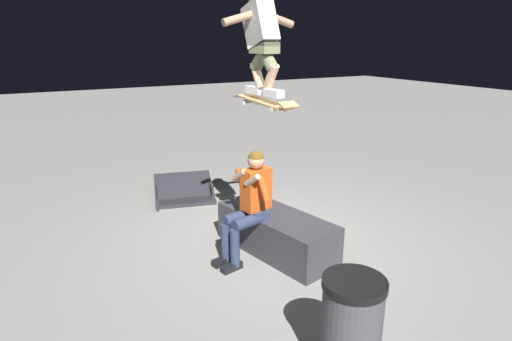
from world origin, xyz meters
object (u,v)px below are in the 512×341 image
at_px(skater_airborne, 261,36).
at_px(trash_bin, 351,330).
at_px(skateboard, 264,102).
at_px(kicker_ramp, 184,194).
at_px(ledge_box_main, 276,233).
at_px(person_sitting_on_ledge, 249,201).

distance_m(skater_airborne, trash_bin, 3.00).
height_order(skateboard, kicker_ramp, skateboard).
xyz_separation_m(skateboard, trash_bin, (-2.00, 0.37, -1.47)).
bearing_deg(kicker_ramp, ledge_box_main, -170.73).
distance_m(ledge_box_main, person_sitting_on_ledge, 0.62).
relative_size(person_sitting_on_ledge, kicker_ramp, 1.13).
bearing_deg(skateboard, kicker_ramp, 3.81).
xyz_separation_m(ledge_box_main, skateboard, (-0.06, 0.22, 1.66)).
relative_size(skateboard, skater_airborne, 0.92).
distance_m(ledge_box_main, skateboard, 1.67).
bearing_deg(kicker_ramp, person_sitting_on_ledge, -179.87).
height_order(skateboard, trash_bin, skateboard).
xyz_separation_m(ledge_box_main, skater_airborne, (-0.00, 0.23, 2.34)).
height_order(ledge_box_main, kicker_ramp, ledge_box_main).
bearing_deg(ledge_box_main, skateboard, 105.20).
height_order(skater_airborne, trash_bin, skater_airborne).
relative_size(person_sitting_on_ledge, skater_airborne, 1.19).
bearing_deg(skateboard, ledge_box_main, -74.80).
height_order(person_sitting_on_ledge, kicker_ramp, person_sitting_on_ledge).
relative_size(ledge_box_main, trash_bin, 1.83).
bearing_deg(skater_airborne, person_sitting_on_ledge, 86.06).
distance_m(person_sitting_on_ledge, trash_bin, 2.10).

